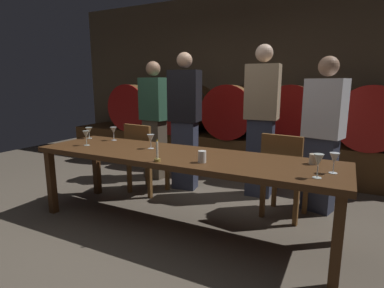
% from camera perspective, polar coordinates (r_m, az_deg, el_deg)
% --- Properties ---
extents(ground_plane, '(9.04, 9.04, 0.00)m').
position_cam_1_polar(ground_plane, '(3.05, -8.04, -15.42)').
color(ground_plane, brown).
extents(back_wall, '(6.96, 0.24, 2.84)m').
position_cam_1_polar(back_wall, '(5.47, 10.33, 11.70)').
color(back_wall, brown).
rests_on(back_wall, ground).
extents(barrel_shelf, '(6.26, 0.90, 0.53)m').
position_cam_1_polar(barrel_shelf, '(5.06, 8.07, -1.34)').
color(barrel_shelf, brown).
rests_on(barrel_shelf, ground).
extents(wine_barrel_far_left, '(0.82, 0.96, 0.82)m').
position_cam_1_polar(wine_barrel_far_left, '(5.82, -9.29, 6.94)').
color(wine_barrel_far_left, brown).
rests_on(wine_barrel_far_left, barrel_shelf).
extents(wine_barrel_left, '(0.82, 0.96, 0.82)m').
position_cam_1_polar(wine_barrel_left, '(5.32, -1.04, 6.69)').
color(wine_barrel_left, '#513319').
rests_on(wine_barrel_left, barrel_shelf).
extents(wine_barrel_center, '(0.82, 0.96, 0.82)m').
position_cam_1_polar(wine_barrel_center, '(4.96, 8.31, 6.24)').
color(wine_barrel_center, brown).
rests_on(wine_barrel_center, barrel_shelf).
extents(wine_barrel_right, '(0.82, 0.96, 0.82)m').
position_cam_1_polar(wine_barrel_right, '(4.75, 18.66, 5.54)').
color(wine_barrel_right, '#513319').
rests_on(wine_barrel_right, barrel_shelf).
extents(wine_barrel_far_right, '(0.82, 0.96, 0.82)m').
position_cam_1_polar(wine_barrel_far_right, '(4.71, 30.10, 4.57)').
color(wine_barrel_far_right, brown).
rests_on(wine_barrel_far_right, barrel_shelf).
extents(dining_table, '(2.90, 0.77, 0.72)m').
position_cam_1_polar(dining_table, '(2.84, -2.41, -3.11)').
color(dining_table, '#4C2D16').
rests_on(dining_table, ground).
extents(chair_left, '(0.44, 0.44, 0.88)m').
position_cam_1_polar(chair_left, '(3.82, -8.99, -2.09)').
color(chair_left, brown).
rests_on(chair_left, ground).
extents(chair_right, '(0.45, 0.45, 0.88)m').
position_cam_1_polar(chair_right, '(3.21, 16.78, -5.05)').
color(chair_right, brown).
rests_on(chair_right, ground).
extents(guest_far_left, '(0.41, 0.29, 1.67)m').
position_cam_1_polar(guest_far_left, '(4.40, -7.07, 4.53)').
color(guest_far_left, brown).
rests_on(guest_far_left, ground).
extents(guest_center_left, '(0.41, 0.28, 1.74)m').
position_cam_1_polar(guest_center_left, '(3.90, -1.36, 4.32)').
color(guest_center_left, '#33384C').
rests_on(guest_center_left, ground).
extents(guest_center_right, '(0.39, 0.26, 1.80)m').
position_cam_1_polar(guest_center_right, '(3.72, 12.84, 4.26)').
color(guest_center_right, '#33384C').
rests_on(guest_center_right, ground).
extents(guest_far_right, '(0.43, 0.34, 1.63)m').
position_cam_1_polar(guest_far_right, '(3.47, 23.30, 1.57)').
color(guest_far_right, '#33384C').
rests_on(guest_far_right, ground).
extents(candle_center, '(0.05, 0.05, 0.20)m').
position_cam_1_polar(candle_center, '(2.55, -6.52, -2.13)').
color(candle_center, olive).
rests_on(candle_center, dining_table).
extents(wine_glass_far_left, '(0.08, 0.08, 0.13)m').
position_cam_1_polar(wine_glass_far_left, '(3.80, -18.74, 2.41)').
color(wine_glass_far_left, silver).
rests_on(wine_glass_far_left, dining_table).
extents(wine_glass_left, '(0.07, 0.07, 0.16)m').
position_cam_1_polar(wine_glass_left, '(3.37, -19.23, 1.62)').
color(wine_glass_left, silver).
rests_on(wine_glass_left, dining_table).
extents(wine_glass_center_left, '(0.07, 0.07, 0.15)m').
position_cam_1_polar(wine_glass_center_left, '(3.58, -14.49, 2.45)').
color(wine_glass_center_left, white).
rests_on(wine_glass_center_left, dining_table).
extents(wine_glass_center_right, '(0.07, 0.07, 0.14)m').
position_cam_1_polar(wine_glass_center_right, '(3.05, -7.74, 1.00)').
color(wine_glass_center_right, white).
rests_on(wine_glass_center_right, dining_table).
extents(wine_glass_right, '(0.07, 0.07, 0.17)m').
position_cam_1_polar(wine_glass_right, '(2.25, 22.58, -2.91)').
color(wine_glass_right, silver).
rests_on(wine_glass_right, dining_table).
extents(wine_glass_far_right, '(0.07, 0.07, 0.15)m').
position_cam_1_polar(wine_glass_far_right, '(2.42, 25.09, -2.54)').
color(wine_glass_far_right, white).
rests_on(wine_glass_far_right, dining_table).
extents(cup_left, '(0.07, 0.07, 0.10)m').
position_cam_1_polar(cup_left, '(2.51, 1.89, -2.39)').
color(cup_left, white).
rests_on(cup_left, dining_table).
extents(cup_right, '(0.08, 0.08, 0.08)m').
position_cam_1_polar(cup_right, '(2.65, 21.87, -2.64)').
color(cup_right, beige).
rests_on(cup_right, dining_table).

